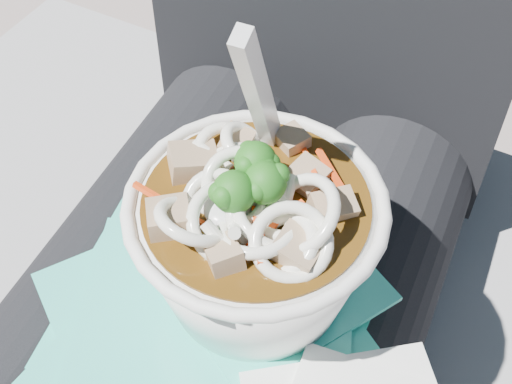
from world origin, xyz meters
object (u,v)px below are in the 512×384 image
at_px(plastic_bag, 207,324).
at_px(udon_bowl, 255,235).
at_px(stone_ledge, 275,359).
at_px(person_body, 257,237).
at_px(lap, 213,330).

distance_m(plastic_bag, udon_bowl, 0.08).
bearing_deg(stone_ledge, person_body, -90.00).
bearing_deg(udon_bowl, plastic_bag, -118.42).
relative_size(lap, plastic_bag, 1.73).
bearing_deg(udon_bowl, stone_ledge, 104.64).
distance_m(stone_ledge, plastic_bag, 0.45).
bearing_deg(lap, stone_ledge, 90.00).
bearing_deg(person_body, lap, -90.00).
xyz_separation_m(person_body, plastic_bag, (0.02, -0.13, 0.07)).
relative_size(stone_ledge, udon_bowl, 4.73).
bearing_deg(person_body, udon_bowl, -67.03).
relative_size(plastic_bag, udon_bowl, 1.31).
distance_m(lap, person_body, 0.09).
bearing_deg(plastic_bag, lap, 115.63).
xyz_separation_m(stone_ledge, udon_bowl, (0.04, -0.15, 0.47)).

